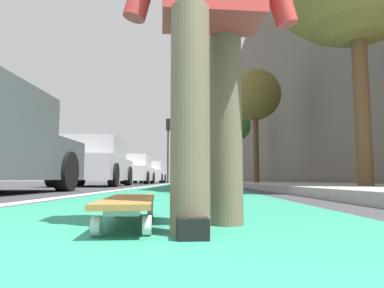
% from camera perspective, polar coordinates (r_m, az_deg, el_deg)
% --- Properties ---
extents(ground_plane, '(80.00, 80.00, 0.00)m').
position_cam_1_polar(ground_plane, '(10.53, -0.76, -6.98)').
color(ground_plane, '#38383D').
extents(bike_lane_paint, '(56.00, 2.19, 0.00)m').
position_cam_1_polar(bike_lane_paint, '(24.53, -0.04, -6.38)').
color(bike_lane_paint, '#288466').
rests_on(bike_lane_paint, ground).
extents(lane_stripe_white, '(52.00, 0.16, 0.01)m').
position_cam_1_polar(lane_stripe_white, '(20.58, -3.63, -6.45)').
color(lane_stripe_white, silver).
rests_on(lane_stripe_white, ground).
extents(sidewalk_curb, '(52.00, 3.20, 0.11)m').
position_cam_1_polar(sidewalk_curb, '(18.74, 9.35, -6.28)').
color(sidewalk_curb, '#9E9B93').
rests_on(sidewalk_curb, ground).
extents(building_facade, '(40.00, 1.20, 13.56)m').
position_cam_1_polar(building_facade, '(24.07, 13.58, 10.12)').
color(building_facade, '#675F55').
rests_on(building_facade, ground).
extents(skateboard, '(0.86, 0.29, 0.11)m').
position_cam_1_polar(skateboard, '(1.53, -10.20, -9.45)').
color(skateboard, white).
rests_on(skateboard, ground).
extents(parked_car_mid, '(4.36, 2.03, 1.50)m').
position_cam_1_polar(parked_car_mid, '(11.46, -15.58, -3.05)').
color(parked_car_mid, '#B7B7BC').
rests_on(parked_car_mid, ground).
extents(parked_car_far, '(4.11, 1.87, 1.47)m').
position_cam_1_polar(parked_car_far, '(18.25, -9.48, -4.26)').
color(parked_car_far, silver).
rests_on(parked_car_far, ground).
extents(parked_car_end, '(4.47, 1.96, 1.47)m').
position_cam_1_polar(parked_car_end, '(24.70, -6.79, -4.71)').
color(parked_car_end, silver).
rests_on(parked_car_end, ground).
extents(traffic_light, '(0.33, 0.28, 4.45)m').
position_cam_1_polar(traffic_light, '(24.21, -3.94, 0.88)').
color(traffic_light, '#2D2D2D').
rests_on(traffic_light, ground).
extents(street_tree_mid, '(2.11, 2.11, 4.75)m').
position_cam_1_polar(street_tree_mid, '(14.65, 10.27, 7.84)').
color(street_tree_mid, brown).
rests_on(street_tree_mid, ground).
extents(street_tree_far, '(1.87, 1.87, 4.44)m').
position_cam_1_polar(street_tree_far, '(21.42, 7.11, 2.78)').
color(street_tree_far, brown).
rests_on(street_tree_far, ground).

